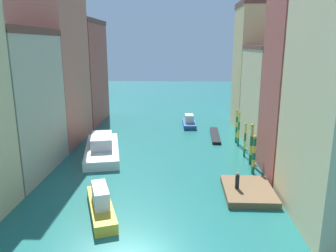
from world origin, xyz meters
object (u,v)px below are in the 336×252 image
(person_on_dock, at_px, (237,181))
(mooring_pole_1, at_px, (251,144))
(mooring_pole_0, at_px, (254,154))
(mooring_pole_2, at_px, (245,140))
(waterfront_dock, at_px, (248,191))
(motorboat_1, at_px, (189,122))
(mooring_pole_4, at_px, (237,126))
(gondola_black, at_px, (215,135))
(mooring_pole_3, at_px, (239,129))
(vaporetto_white, at_px, (102,148))
(motorboat_0, at_px, (101,204))

(person_on_dock, distance_m, mooring_pole_1, 8.39)
(mooring_pole_0, distance_m, mooring_pole_2, 5.37)
(waterfront_dock, height_order, motorboat_1, motorboat_1)
(mooring_pole_4, relative_size, gondola_black, 0.55)
(mooring_pole_2, distance_m, mooring_pole_3, 4.23)
(mooring_pole_2, distance_m, gondola_black, 9.29)
(waterfront_dock, distance_m, gondola_black, 19.04)
(mooring_pole_1, distance_m, vaporetto_white, 17.74)
(mooring_pole_1, bearing_deg, mooring_pole_0, -95.70)
(mooring_pole_0, relative_size, vaporetto_white, 0.34)
(vaporetto_white, bearing_deg, waterfront_dock, -33.12)
(waterfront_dock, height_order, gondola_black, waterfront_dock)
(gondola_black, bearing_deg, motorboat_0, -116.23)
(mooring_pole_2, bearing_deg, mooring_pole_0, -90.89)
(waterfront_dock, distance_m, person_on_dock, 1.45)
(waterfront_dock, distance_m, motorboat_1, 25.69)
(vaporetto_white, height_order, motorboat_0, vaporetto_white)
(mooring_pole_2, height_order, vaporetto_white, mooring_pole_2)
(motorboat_0, distance_m, motorboat_1, 30.22)
(mooring_pole_1, xyz_separation_m, mooring_pole_3, (-0.25, 6.81, -0.03))
(mooring_pole_0, bearing_deg, mooring_pole_3, 89.82)
(person_on_dock, xyz_separation_m, mooring_pole_2, (2.57, 10.44, 0.82))
(mooring_pole_0, xyz_separation_m, mooring_pole_3, (0.03, 9.59, 0.24))
(mooring_pole_3, relative_size, gondola_black, 0.55)
(mooring_pole_0, height_order, mooring_pole_3, mooring_pole_3)
(waterfront_dock, distance_m, mooring_pole_2, 10.58)
(mooring_pole_0, bearing_deg, gondola_black, 100.36)
(vaporetto_white, bearing_deg, motorboat_1, 53.76)
(mooring_pole_1, relative_size, mooring_pole_2, 1.13)
(motorboat_0, xyz_separation_m, motorboat_1, (7.65, 29.24, -0.16))
(waterfront_dock, bearing_deg, mooring_pole_3, 84.21)
(mooring_pole_0, relative_size, mooring_pole_1, 0.88)
(waterfront_dock, bearing_deg, mooring_pole_4, 84.85)
(mooring_pole_1, distance_m, mooring_pole_4, 8.46)
(person_on_dock, height_order, mooring_pole_1, mooring_pole_1)
(motorboat_0, bearing_deg, gondola_black, 63.77)
(mooring_pole_1, bearing_deg, person_on_dock, -109.38)
(mooring_pole_2, bearing_deg, motorboat_0, -134.35)
(mooring_pole_1, relative_size, motorboat_0, 0.64)
(person_on_dock, bearing_deg, vaporetto_white, 144.73)
(mooring_pole_3, distance_m, motorboat_0, 23.24)
(mooring_pole_0, relative_size, motorboat_1, 0.70)
(waterfront_dock, bearing_deg, motorboat_1, 100.79)
(mooring_pole_4, xyz_separation_m, motorboat_1, (-6.27, 9.07, -1.72))
(mooring_pole_1, relative_size, motorboat_1, 0.80)
(mooring_pole_3, distance_m, gondola_black, 5.61)
(mooring_pole_3, bearing_deg, mooring_pole_2, -89.29)
(person_on_dock, xyz_separation_m, mooring_pole_4, (2.50, 16.30, 1.07))
(waterfront_dock, distance_m, mooring_pole_4, 16.37)
(mooring_pole_3, relative_size, motorboat_0, 0.63)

